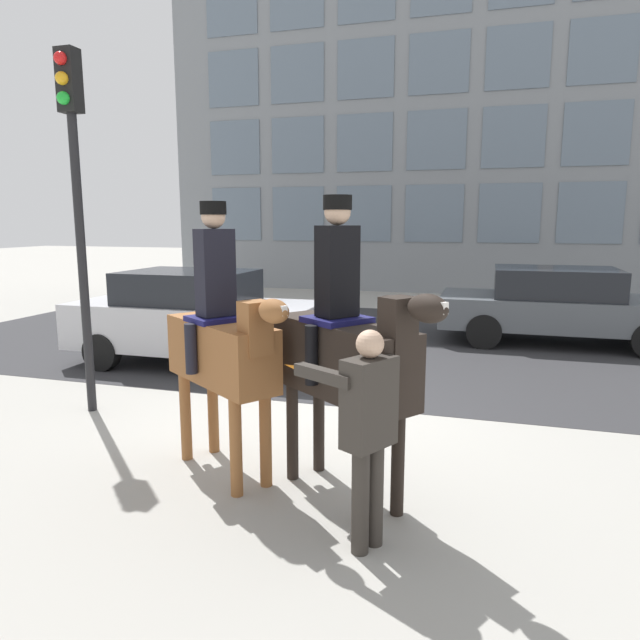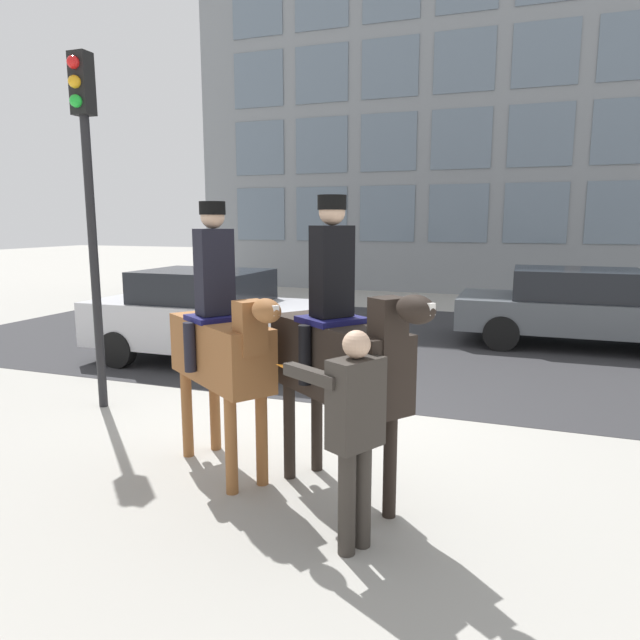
{
  "view_description": "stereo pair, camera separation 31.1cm",
  "coord_description": "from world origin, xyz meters",
  "px_view_note": "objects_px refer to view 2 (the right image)",
  "views": [
    {
      "loc": [
        1.81,
        -6.42,
        2.4
      ],
      "look_at": [
        0.22,
        -1.06,
        1.42
      ],
      "focal_mm": 32.0,
      "sensor_mm": 36.0,
      "label": 1
    },
    {
      "loc": [
        2.1,
        -6.32,
        2.4
      ],
      "look_at": [
        0.22,
        -1.06,
        1.42
      ],
      "focal_mm": 32.0,
      "sensor_mm": 36.0,
      "label": 2
    }
  ],
  "objects_px": {
    "mounted_horse_companion": "(339,351)",
    "pedestrian_bystander": "(353,424)",
    "street_car_near_lane": "(208,316)",
    "traffic_light": "(88,179)",
    "mounted_horse_lead": "(221,342)",
    "street_car_far_lane": "(580,307)"
  },
  "relations": [
    {
      "from": "mounted_horse_companion",
      "to": "pedestrian_bystander",
      "type": "xyz_separation_m",
      "value": [
        0.34,
        -0.73,
        -0.35
      ]
    },
    {
      "from": "mounted_horse_lead",
      "to": "mounted_horse_companion",
      "type": "bearing_deg",
      "value": 28.18
    },
    {
      "from": "mounted_horse_companion",
      "to": "pedestrian_bystander",
      "type": "relative_size",
      "value": 1.58
    },
    {
      "from": "mounted_horse_lead",
      "to": "street_car_far_lane",
      "type": "height_order",
      "value": "mounted_horse_lead"
    },
    {
      "from": "mounted_horse_lead",
      "to": "traffic_light",
      "type": "distance_m",
      "value": 3.17
    },
    {
      "from": "mounted_horse_lead",
      "to": "street_car_near_lane",
      "type": "xyz_separation_m",
      "value": [
        -2.36,
        3.72,
        -0.47
      ]
    },
    {
      "from": "mounted_horse_companion",
      "to": "traffic_light",
      "type": "xyz_separation_m",
      "value": [
        -3.66,
        1.32,
        1.59
      ]
    },
    {
      "from": "street_car_near_lane",
      "to": "traffic_light",
      "type": "relative_size",
      "value": 0.94
    },
    {
      "from": "mounted_horse_companion",
      "to": "street_car_near_lane",
      "type": "bearing_deg",
      "value": 169.19
    },
    {
      "from": "street_car_near_lane",
      "to": "mounted_horse_lead",
      "type": "bearing_deg",
      "value": -57.63
    },
    {
      "from": "mounted_horse_lead",
      "to": "street_car_near_lane",
      "type": "height_order",
      "value": "mounted_horse_lead"
    },
    {
      "from": "pedestrian_bystander",
      "to": "traffic_light",
      "type": "distance_m",
      "value": 4.9
    },
    {
      "from": "mounted_horse_companion",
      "to": "street_car_far_lane",
      "type": "bearing_deg",
      "value": 108.0
    },
    {
      "from": "mounted_horse_lead",
      "to": "street_car_near_lane",
      "type": "distance_m",
      "value": 4.43
    },
    {
      "from": "pedestrian_bystander",
      "to": "street_car_far_lane",
      "type": "height_order",
      "value": "pedestrian_bystander"
    },
    {
      "from": "traffic_light",
      "to": "street_car_far_lane",
      "type": "bearing_deg",
      "value": 44.72
    },
    {
      "from": "pedestrian_bystander",
      "to": "street_car_far_lane",
      "type": "distance_m",
      "value": 8.42
    },
    {
      "from": "mounted_horse_lead",
      "to": "street_car_far_lane",
      "type": "distance_m",
      "value": 8.16
    },
    {
      "from": "street_car_far_lane",
      "to": "traffic_light",
      "type": "relative_size",
      "value": 1.04
    },
    {
      "from": "mounted_horse_companion",
      "to": "traffic_light",
      "type": "relative_size",
      "value": 0.6
    },
    {
      "from": "mounted_horse_lead",
      "to": "traffic_light",
      "type": "bearing_deg",
      "value": -170.36
    },
    {
      "from": "mounted_horse_lead",
      "to": "mounted_horse_companion",
      "type": "distance_m",
      "value": 1.22
    }
  ]
}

